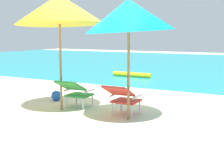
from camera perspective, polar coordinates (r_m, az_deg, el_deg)
ground_plane at (r=10.61m, az=9.04°, el=-1.94°), size 40.00×40.00×0.00m
ocean_band at (r=18.43m, az=17.51°, el=1.69°), size 40.00×18.00×0.01m
swim_buoy at (r=12.58m, az=3.55°, el=0.01°), size 1.60×0.18×0.18m
lounge_chair_left at (r=7.21m, az=-6.57°, el=-2.95°), size 0.58×0.90×0.68m
lounge_chair_right at (r=6.53m, az=1.92°, el=-3.97°), size 0.56×0.88×0.68m
beach_umbrella_left at (r=7.08m, az=-9.39°, el=11.41°), size 2.67×2.66×2.57m
beach_umbrella_right at (r=6.11m, az=3.04°, el=10.53°), size 2.45×2.45×2.38m
beach_ball at (r=8.17m, az=-9.94°, el=-3.77°), size 0.26×0.26×0.26m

